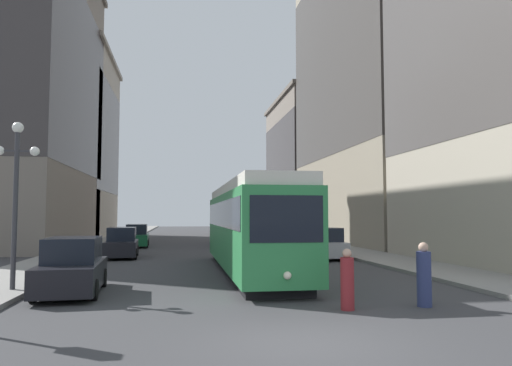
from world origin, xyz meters
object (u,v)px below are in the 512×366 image
at_px(parked_car_left_far, 137,236).
at_px(pedestrian_crossing_far, 347,281).
at_px(parked_car_left_mid, 72,268).
at_px(parked_car_right_far, 325,244).
at_px(parked_car_left_near, 122,244).
at_px(lamp_post_left_near, 16,179).
at_px(transit_bus, 252,222).
at_px(pedestrian_crossing_near, 424,277).
at_px(streetcar, 249,225).

xyz_separation_m(parked_car_left_far, pedestrian_crossing_far, (7.94, -27.22, -0.08)).
xyz_separation_m(parked_car_left_mid, parked_car_right_far, (11.93, 10.81, -0.00)).
distance_m(parked_car_left_near, lamp_post_left_near, 13.42).
bearing_deg(parked_car_left_near, transit_bus, 44.81).
height_order(parked_car_left_far, lamp_post_left_near, lamp_post_left_near).
bearing_deg(lamp_post_left_near, pedestrian_crossing_far, -23.06).
bearing_deg(parked_car_right_far, parked_car_left_mid, 45.40).
distance_m(pedestrian_crossing_near, pedestrian_crossing_far, 2.29).
height_order(parked_car_left_near, parked_car_left_far, same).
bearing_deg(parked_car_left_mid, parked_car_left_near, 86.61).
bearing_deg(parked_car_left_mid, streetcar, 32.85).
relative_size(parked_car_left_near, pedestrian_crossing_near, 2.50).
bearing_deg(parked_car_right_far, pedestrian_crossing_far, 78.08).
bearing_deg(transit_bus, parked_car_left_far, -179.28).
height_order(streetcar, pedestrian_crossing_far, streetcar).
bearing_deg(lamp_post_left_near, transit_bus, 64.08).
bearing_deg(parked_car_left_far, parked_car_left_mid, -92.46).
distance_m(pedestrian_crossing_far, lamp_post_left_near, 11.10).
bearing_deg(streetcar, parked_car_left_far, 109.19).
distance_m(pedestrian_crossing_near, lamp_post_left_near, 13.13).
distance_m(transit_bus, parked_car_left_mid, 25.52).
relative_size(transit_bus, pedestrian_crossing_near, 6.34).
distance_m(streetcar, pedestrian_crossing_far, 8.93).
relative_size(transit_bus, parked_car_left_far, 2.26).
distance_m(streetcar, parked_car_left_far, 19.66).
distance_m(parked_car_left_near, parked_car_left_mid, 13.22).
height_order(streetcar, parked_car_left_mid, streetcar).
bearing_deg(lamp_post_left_near, parked_car_left_mid, -7.68).
bearing_deg(transit_bus, pedestrian_crossing_near, -90.06).
xyz_separation_m(parked_car_left_mid, pedestrian_crossing_far, (7.94, -3.93, -0.08)).
xyz_separation_m(parked_car_left_near, pedestrian_crossing_far, (7.94, -17.15, -0.08)).
xyz_separation_m(streetcar, pedestrian_crossing_far, (1.42, -8.72, -1.33)).
xyz_separation_m(transit_bus, lamp_post_left_near, (-11.38, -23.42, 1.81)).
relative_size(streetcar, pedestrian_crossing_far, 9.20).
xyz_separation_m(parked_car_left_far, lamp_post_left_near, (-1.90, -23.03, 2.91)).
bearing_deg(streetcar, transit_bus, 80.88).
height_order(streetcar, lamp_post_left_near, lamp_post_left_near).
xyz_separation_m(streetcar, transit_bus, (2.96, 18.89, -0.15)).
bearing_deg(parked_car_left_near, pedestrian_crossing_near, -62.02).
bearing_deg(streetcar, parked_car_left_near, 127.48).
relative_size(pedestrian_crossing_near, lamp_post_left_near, 0.33).
bearing_deg(parked_car_left_far, lamp_post_left_near, -97.17).
relative_size(parked_car_left_far, pedestrian_crossing_near, 2.81).
bearing_deg(pedestrian_crossing_far, pedestrian_crossing_near, -144.83).
distance_m(streetcar, parked_car_left_mid, 8.19).
xyz_separation_m(parked_car_left_mid, parked_car_left_far, (0.00, 23.29, 0.00)).
height_order(parked_car_left_near, parked_car_left_mid, same).
xyz_separation_m(transit_bus, parked_car_left_mid, (-9.48, -23.67, -1.10)).
relative_size(streetcar, parked_car_right_far, 3.40).
distance_m(parked_car_right_far, parked_car_left_far, 17.27).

